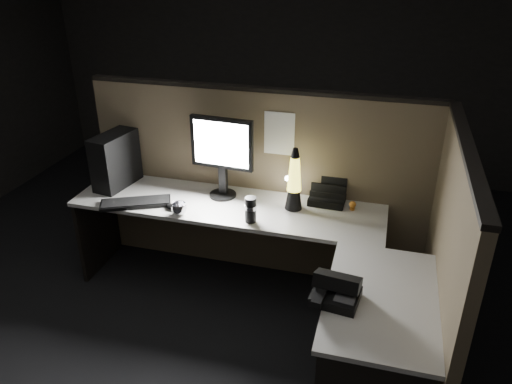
% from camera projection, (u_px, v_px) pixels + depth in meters
% --- Properties ---
extents(floor, '(6.00, 6.00, 0.00)m').
position_uv_depth(floor, '(223.00, 339.00, 3.45)').
color(floor, black).
rests_on(floor, ground).
extents(room_shell, '(6.00, 6.00, 6.00)m').
position_uv_depth(room_shell, '(214.00, 113.00, 2.72)').
color(room_shell, silver).
rests_on(room_shell, ground).
extents(partition_back, '(2.66, 0.06, 1.50)m').
position_uv_depth(partition_back, '(258.00, 185.00, 3.91)').
color(partition_back, brown).
rests_on(partition_back, ground).
extents(partition_right, '(0.06, 1.66, 1.50)m').
position_uv_depth(partition_right, '(443.00, 272.00, 2.88)').
color(partition_right, brown).
rests_on(partition_right, ground).
extents(desk, '(2.60, 1.60, 0.73)m').
position_uv_depth(desk, '(258.00, 253.00, 3.36)').
color(desk, beige).
rests_on(desk, ground).
extents(pc_tower, '(0.24, 0.43, 0.42)m').
position_uv_depth(pc_tower, '(116.00, 160.00, 3.87)').
color(pc_tower, black).
rests_on(pc_tower, desk).
extents(monitor, '(0.48, 0.20, 0.61)m').
position_uv_depth(monitor, '(222.00, 150.00, 3.64)').
color(monitor, black).
rests_on(monitor, desk).
extents(keyboard, '(0.53, 0.37, 0.02)m').
position_uv_depth(keyboard, '(136.00, 203.00, 3.66)').
color(keyboard, black).
rests_on(keyboard, desk).
extents(mouse, '(0.11, 0.10, 0.04)m').
position_uv_depth(mouse, '(172.00, 207.00, 3.60)').
color(mouse, black).
rests_on(mouse, desk).
extents(clip_lamp, '(0.04, 0.16, 0.21)m').
position_uv_depth(clip_lamp, '(289.00, 183.00, 3.71)').
color(clip_lamp, white).
rests_on(clip_lamp, desk).
extents(organizer, '(0.27, 0.24, 0.20)m').
position_uv_depth(organizer, '(328.00, 196.00, 3.69)').
color(organizer, black).
rests_on(organizer, desk).
extents(lava_lamp, '(0.12, 0.12, 0.47)m').
position_uv_depth(lava_lamp, '(294.00, 184.00, 3.53)').
color(lava_lamp, black).
rests_on(lava_lamp, desk).
extents(travel_mug, '(0.08, 0.08, 0.18)m').
position_uv_depth(travel_mug, '(251.00, 210.00, 3.40)').
color(travel_mug, black).
rests_on(travel_mug, desk).
extents(steel_mug, '(0.14, 0.14, 0.09)m').
position_uv_depth(steel_mug, '(179.00, 209.00, 3.52)').
color(steel_mug, '#B6B6BD').
rests_on(steel_mug, desk).
extents(figurine, '(0.05, 0.05, 0.05)m').
position_uv_depth(figurine, '(353.00, 204.00, 3.58)').
color(figurine, orange).
rests_on(figurine, desk).
extents(pinned_paper, '(0.23, 0.00, 0.32)m').
position_uv_depth(pinned_paper, '(279.00, 134.00, 3.64)').
color(pinned_paper, white).
rests_on(pinned_paper, partition_back).
extents(desk_phone, '(0.27, 0.28, 0.15)m').
position_uv_depth(desk_phone, '(335.00, 290.00, 2.67)').
color(desk_phone, black).
rests_on(desk_phone, desk).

